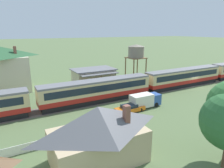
# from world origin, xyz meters

# --- Properties ---
(ground_plane) EXTENTS (600.00, 600.00, 0.00)m
(ground_plane) POSITION_xyz_m (0.00, 0.00, 0.00)
(ground_plane) COLOR #566B42
(passenger_train) EXTENTS (86.27, 3.06, 4.05)m
(passenger_train) POSITION_xyz_m (-12.37, 1.92, 2.25)
(passenger_train) COLOR #AD1E19
(passenger_train) RESTS_ON ground_plane
(railway_track) EXTENTS (132.96, 3.60, 0.04)m
(railway_track) POSITION_xyz_m (-11.11, 1.92, 0.01)
(railway_track) COLOR #665B51
(railway_track) RESTS_ON ground_plane
(station_building) EXTENTS (9.70, 7.49, 3.89)m
(station_building) POSITION_xyz_m (-19.61, 12.67, 1.98)
(station_building) COLOR #BCB293
(station_building) RESTS_ON ground_plane
(station_house_dark_green_roof) EXTENTS (10.96, 7.84, 9.43)m
(station_house_dark_green_roof) POSITION_xyz_m (-38.19, 17.07, 4.85)
(station_house_dark_green_roof) COLOR beige
(station_house_dark_green_roof) RESTS_ON ground_plane
(water_tower) EXTENTS (4.08, 4.08, 9.25)m
(water_tower) POSITION_xyz_m (-9.42, 10.28, 7.45)
(water_tower) COLOR brown
(water_tower) RESTS_ON ground_plane
(cottage_grey_roof) EXTENTS (9.60, 5.57, 5.75)m
(cottage_grey_roof) POSITION_xyz_m (-30.55, -13.57, 2.99)
(cottage_grey_roof) COLOR tan
(cottage_grey_roof) RESTS_ON ground_plane
(picket_fence_front) EXTENTS (26.93, 0.06, 1.05)m
(picket_fence_front) POSITION_xyz_m (-37.57, -8.59, 0.53)
(picket_fence_front) COLOR white
(picket_fence_front) RESTS_ON ground_plane
(parked_car_orange) EXTENTS (4.83, 1.98, 1.21)m
(parked_car_orange) POSITION_xyz_m (-21.04, -4.77, 0.58)
(parked_car_orange) COLOR orange
(parked_car_orange) RESTS_ON ground_plane
(delivery_truck_blue) EXTENTS (5.41, 2.00, 2.31)m
(delivery_truck_blue) POSITION_xyz_m (-17.69, -4.27, 1.20)
(delivery_truck_blue) COLOR #2D519E
(delivery_truck_blue) RESTS_ON ground_plane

